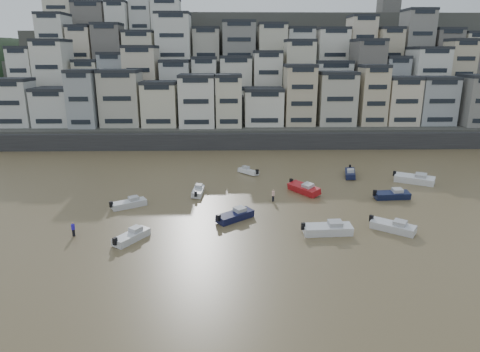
{
  "coord_description": "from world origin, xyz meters",
  "views": [
    {
      "loc": [
        3.65,
        -26.06,
        20.31
      ],
      "look_at": [
        4.98,
        30.0,
        4.0
      ],
      "focal_mm": 32.0,
      "sensor_mm": 36.0,
      "label": 1
    }
  ],
  "objects_px": {
    "boat_f": "(198,190)",
    "person_blue": "(73,229)",
    "boat_c": "(235,214)",
    "boat_d": "(392,194)",
    "boat_a": "(328,228)",
    "boat_i": "(350,172)",
    "boat_e": "(304,188)",
    "boat_k": "(129,202)",
    "person_pink": "(273,195)",
    "boat_h": "(248,170)",
    "boat_g": "(415,178)",
    "boat_j": "(131,235)",
    "boat_b": "(393,225)"
  },
  "relations": [
    {
      "from": "boat_e",
      "to": "boat_f",
      "type": "bearing_deg",
      "value": -122.86
    },
    {
      "from": "boat_g",
      "to": "person_blue",
      "type": "distance_m",
      "value": 51.36
    },
    {
      "from": "boat_h",
      "to": "boat_i",
      "type": "height_order",
      "value": "boat_i"
    },
    {
      "from": "boat_c",
      "to": "boat_f",
      "type": "bearing_deg",
      "value": 78.09
    },
    {
      "from": "boat_e",
      "to": "person_blue",
      "type": "bearing_deg",
      "value": -96.6
    },
    {
      "from": "boat_c",
      "to": "boat_k",
      "type": "xyz_separation_m",
      "value": [
        -14.37,
        5.0,
        -0.06
      ]
    },
    {
      "from": "boat_e",
      "to": "boat_g",
      "type": "relative_size",
      "value": 0.91
    },
    {
      "from": "boat_a",
      "to": "boat_d",
      "type": "xyz_separation_m",
      "value": [
        12.0,
        12.21,
        -0.09
      ]
    },
    {
      "from": "boat_h",
      "to": "boat_e",
      "type": "bearing_deg",
      "value": 172.39
    },
    {
      "from": "boat_h",
      "to": "person_pink",
      "type": "bearing_deg",
      "value": 147.53
    },
    {
      "from": "boat_h",
      "to": "boat_k",
      "type": "distance_m",
      "value": 23.38
    },
    {
      "from": "boat_a",
      "to": "boat_b",
      "type": "relative_size",
      "value": 1.1
    },
    {
      "from": "boat_i",
      "to": "boat_k",
      "type": "relative_size",
      "value": 1.07
    },
    {
      "from": "boat_i",
      "to": "boat_b",
      "type": "bearing_deg",
      "value": 10.48
    },
    {
      "from": "boat_c",
      "to": "boat_g",
      "type": "bearing_deg",
      "value": -12.32
    },
    {
      "from": "person_pink",
      "to": "boat_d",
      "type": "bearing_deg",
      "value": 2.16
    },
    {
      "from": "boat_f",
      "to": "boat_j",
      "type": "xyz_separation_m",
      "value": [
        -6.29,
        -16.03,
        0.03
      ]
    },
    {
      "from": "boat_i",
      "to": "person_pink",
      "type": "bearing_deg",
      "value": -35.98
    },
    {
      "from": "boat_e",
      "to": "boat_k",
      "type": "xyz_separation_m",
      "value": [
        -24.78,
        -5.49,
        -0.12
      ]
    },
    {
      "from": "boat_a",
      "to": "boat_i",
      "type": "height_order",
      "value": "boat_a"
    },
    {
      "from": "boat_c",
      "to": "person_pink",
      "type": "distance_m",
      "value": 8.81
    },
    {
      "from": "boat_i",
      "to": "boat_a",
      "type": "bearing_deg",
      "value": -7.45
    },
    {
      "from": "boat_i",
      "to": "boat_j",
      "type": "xyz_separation_m",
      "value": [
        -31.4,
        -24.9,
        -0.05
      ]
    },
    {
      "from": "boat_h",
      "to": "boat_k",
      "type": "xyz_separation_m",
      "value": [
        -16.92,
        -16.14,
        0.1
      ]
    },
    {
      "from": "boat_k",
      "to": "boat_j",
      "type": "bearing_deg",
      "value": -107.51
    },
    {
      "from": "boat_a",
      "to": "boat_k",
      "type": "xyz_separation_m",
      "value": [
        -25.0,
        9.65,
        -0.14
      ]
    },
    {
      "from": "boat_a",
      "to": "boat_g",
      "type": "height_order",
      "value": "boat_g"
    },
    {
      "from": "boat_d",
      "to": "boat_g",
      "type": "relative_size",
      "value": 0.84
    },
    {
      "from": "boat_a",
      "to": "boat_f",
      "type": "distance_m",
      "value": 21.84
    },
    {
      "from": "boat_h",
      "to": "boat_j",
      "type": "xyz_separation_m",
      "value": [
        -14.21,
        -26.95,
        0.1
      ]
    },
    {
      "from": "boat_b",
      "to": "boat_h",
      "type": "relative_size",
      "value": 1.27
    },
    {
      "from": "boat_k",
      "to": "boat_h",
      "type": "bearing_deg",
      "value": 12.06
    },
    {
      "from": "person_pink",
      "to": "boat_e",
      "type": "bearing_deg",
      "value": 35.91
    },
    {
      "from": "boat_j",
      "to": "person_pink",
      "type": "relative_size",
      "value": 2.93
    },
    {
      "from": "boat_a",
      "to": "boat_g",
      "type": "relative_size",
      "value": 0.93
    },
    {
      "from": "boat_f",
      "to": "person_blue",
      "type": "xyz_separation_m",
      "value": [
        -13.2,
        -14.66,
        0.21
      ]
    },
    {
      "from": "boat_f",
      "to": "boat_i",
      "type": "relative_size",
      "value": 0.89
    },
    {
      "from": "person_pink",
      "to": "boat_g",
      "type": "bearing_deg",
      "value": 18.91
    },
    {
      "from": "boat_f",
      "to": "boat_g",
      "type": "xyz_separation_m",
      "value": [
        34.35,
        4.76,
        0.24
      ]
    },
    {
      "from": "boat_d",
      "to": "boat_g",
      "type": "bearing_deg",
      "value": 45.05
    },
    {
      "from": "boat_f",
      "to": "boat_j",
      "type": "bearing_deg",
      "value": 162.43
    },
    {
      "from": "boat_f",
      "to": "boat_g",
      "type": "bearing_deg",
      "value": -78.25
    },
    {
      "from": "boat_g",
      "to": "boat_h",
      "type": "height_order",
      "value": "boat_g"
    },
    {
      "from": "boat_d",
      "to": "boat_i",
      "type": "relative_size",
      "value": 1.01
    },
    {
      "from": "boat_c",
      "to": "boat_d",
      "type": "distance_m",
      "value": 23.86
    },
    {
      "from": "boat_a",
      "to": "boat_b",
      "type": "bearing_deg",
      "value": 2.14
    },
    {
      "from": "boat_f",
      "to": "person_blue",
      "type": "relative_size",
      "value": 2.8
    },
    {
      "from": "boat_e",
      "to": "boat_k",
      "type": "bearing_deg",
      "value": -111.37
    },
    {
      "from": "boat_h",
      "to": "boat_f",
      "type": "bearing_deg",
      "value": 100.03
    },
    {
      "from": "boat_b",
      "to": "person_blue",
      "type": "distance_m",
      "value": 37.08
    }
  ]
}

